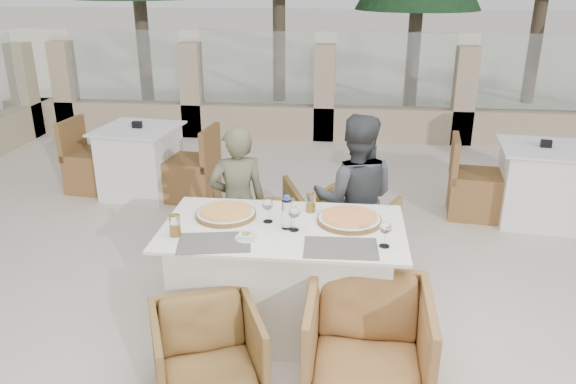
# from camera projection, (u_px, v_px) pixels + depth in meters

# --- Properties ---
(ground) EXTENTS (80.00, 80.00, 0.00)m
(ground) POSITION_uv_depth(u_px,v_px,m) (292.00, 319.00, 4.06)
(ground) COLOR beige
(ground) RESTS_ON ground
(sand_patch) EXTENTS (30.00, 16.00, 0.01)m
(sand_patch) POSITION_uv_depth(u_px,v_px,m) (338.00, 57.00, 17.04)
(sand_patch) COLOR #FBF2CD
(sand_patch) RESTS_ON ground
(perimeter_wall_far) EXTENTS (10.00, 0.34, 1.60)m
(perimeter_wall_far) POSITION_uv_depth(u_px,v_px,m) (325.00, 86.00, 8.22)
(perimeter_wall_far) COLOR tan
(perimeter_wall_far) RESTS_ON ground
(dining_table) EXTENTS (1.60, 0.90, 0.77)m
(dining_table) POSITION_uv_depth(u_px,v_px,m) (283.00, 278.00, 3.85)
(dining_table) COLOR white
(dining_table) RESTS_ON ground
(placemat_near_left) EXTENTS (0.50, 0.38, 0.00)m
(placemat_near_left) POSITION_uv_depth(u_px,v_px,m) (214.00, 243.00, 3.48)
(placemat_near_left) COLOR #5E5850
(placemat_near_left) RESTS_ON dining_table
(placemat_near_right) EXTENTS (0.46, 0.32, 0.00)m
(placemat_near_right) POSITION_uv_depth(u_px,v_px,m) (341.00, 248.00, 3.41)
(placemat_near_right) COLOR #5A564D
(placemat_near_right) RESTS_ON dining_table
(pizza_left) EXTENTS (0.46, 0.46, 0.05)m
(pizza_left) POSITION_uv_depth(u_px,v_px,m) (226.00, 213.00, 3.85)
(pizza_left) COLOR orange
(pizza_left) RESTS_ON dining_table
(pizza_right) EXTENTS (0.49, 0.49, 0.06)m
(pizza_right) POSITION_uv_depth(u_px,v_px,m) (349.00, 218.00, 3.76)
(pizza_right) COLOR #F35121
(pizza_right) RESTS_ON dining_table
(water_bottle) EXTENTS (0.07, 0.07, 0.23)m
(water_bottle) POSITION_uv_depth(u_px,v_px,m) (287.00, 212.00, 3.64)
(water_bottle) COLOR silver
(water_bottle) RESTS_ON dining_table
(wine_glass_centre) EXTENTS (0.09, 0.09, 0.18)m
(wine_glass_centre) POSITION_uv_depth(u_px,v_px,m) (268.00, 209.00, 3.74)
(wine_glass_centre) COLOR white
(wine_glass_centre) RESTS_ON dining_table
(wine_glass_near) EXTENTS (0.10, 0.10, 0.18)m
(wine_glass_near) POSITION_uv_depth(u_px,v_px,m) (294.00, 217.00, 3.62)
(wine_glass_near) COLOR white
(wine_glass_near) RESTS_ON dining_table
(wine_glass_corner) EXTENTS (0.10, 0.10, 0.18)m
(wine_glass_corner) POSITION_uv_depth(u_px,v_px,m) (385.00, 233.00, 3.40)
(wine_glass_corner) COLOR white
(wine_glass_corner) RESTS_ON dining_table
(beer_glass_left) EXTENTS (0.09, 0.09, 0.14)m
(beer_glass_left) POSITION_uv_depth(u_px,v_px,m) (175.00, 225.00, 3.56)
(beer_glass_left) COLOR #C5871B
(beer_glass_left) RESTS_ON dining_table
(beer_glass_right) EXTENTS (0.08, 0.08, 0.13)m
(beer_glass_right) POSITION_uv_depth(u_px,v_px,m) (311.00, 203.00, 3.92)
(beer_glass_right) COLOR orange
(beer_glass_right) RESTS_ON dining_table
(olive_dish) EXTENTS (0.14, 0.14, 0.04)m
(olive_dish) POSITION_uv_depth(u_px,v_px,m) (246.00, 236.00, 3.53)
(olive_dish) COLOR silver
(olive_dish) RESTS_ON dining_table
(armchair_far_left) EXTENTS (0.88, 0.90, 0.65)m
(armchair_far_left) POSITION_uv_depth(u_px,v_px,m) (257.00, 223.00, 4.84)
(armchair_far_left) COLOR brown
(armchair_far_left) RESTS_ON ground
(armchair_far_right) EXTENTS (0.88, 0.89, 0.62)m
(armchair_far_right) POSITION_uv_depth(u_px,v_px,m) (350.00, 233.00, 4.70)
(armchair_far_right) COLOR olive
(armchair_far_right) RESTS_ON ground
(armchair_near_left) EXTENTS (0.79, 0.80, 0.56)m
(armchair_near_left) POSITION_uv_depth(u_px,v_px,m) (208.00, 355.00, 3.23)
(armchair_near_left) COLOR brown
(armchair_near_left) RESTS_ON ground
(armchair_near_right) EXTENTS (0.72, 0.74, 0.66)m
(armchair_near_right) POSITION_uv_depth(u_px,v_px,m) (367.00, 344.00, 3.24)
(armchair_near_right) COLOR olive
(armchair_near_right) RESTS_ON ground
(diner_left) EXTENTS (0.54, 0.44, 1.26)m
(diner_left) POSITION_uv_depth(u_px,v_px,m) (238.00, 203.00, 4.45)
(diner_left) COLOR #5D5D43
(diner_left) RESTS_ON ground
(diner_right) EXTENTS (0.68, 0.53, 1.37)m
(diner_right) POSITION_uv_depth(u_px,v_px,m) (355.00, 200.00, 4.37)
(diner_right) COLOR #3D3F42
(diner_right) RESTS_ON ground
(bg_table_a) EXTENTS (1.73, 1.01, 0.77)m
(bg_table_a) POSITION_uv_depth(u_px,v_px,m) (141.00, 161.00, 6.24)
(bg_table_a) COLOR white
(bg_table_a) RESTS_ON ground
(bg_table_b) EXTENTS (1.73, 1.01, 0.77)m
(bg_table_b) POSITION_uv_depth(u_px,v_px,m) (539.00, 184.00, 5.55)
(bg_table_b) COLOR white
(bg_table_b) RESTS_ON ground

